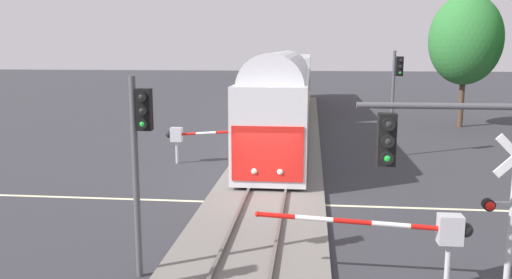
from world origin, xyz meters
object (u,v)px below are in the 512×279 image
commuter_train (289,87)px  crossing_gate_far (188,135)px  traffic_signal_near_right (504,159)px  traffic_signal_median (140,145)px  traffic_signal_far_side (396,86)px  crossing_gate_near (428,230)px  oak_far_right (465,40)px

commuter_train → crossing_gate_far: bearing=-107.3°
traffic_signal_near_right → traffic_signal_median: size_ratio=0.97×
traffic_signal_far_side → traffic_signal_median: bearing=-118.5°
crossing_gate_near → crossing_gate_far: (-8.83, 12.60, 0.02)m
crossing_gate_near → traffic_signal_near_right: (0.76, -2.31, 2.25)m
traffic_signal_far_side → crossing_gate_far: bearing=-165.2°
traffic_signal_near_right → traffic_signal_far_side: traffic_signal_far_side is taller
crossing_gate_near → traffic_signal_far_side: traffic_signal_far_side is taller
crossing_gate_near → traffic_signal_near_right: 3.31m
commuter_train → traffic_signal_near_right: bearing=-79.8°
commuter_train → crossing_gate_far: commuter_train is taller
crossing_gate_near → traffic_signal_median: (-6.92, -0.24, 1.97)m
traffic_signal_median → crossing_gate_near: bearing=2.0°
traffic_signal_near_right → traffic_signal_far_side: bearing=87.5°
traffic_signal_far_side → oak_far_right: oak_far_right is taller
traffic_signal_near_right → traffic_signal_far_side: size_ratio=0.88×
traffic_signal_near_right → crossing_gate_near: bearing=108.1°
crossing_gate_far → crossing_gate_near: bearing=-55.0°
oak_far_right → traffic_signal_near_right: bearing=-104.0°
traffic_signal_median → traffic_signal_far_side: bearing=61.5°
commuter_train → traffic_signal_median: size_ratio=8.35×
crossing_gate_far → traffic_signal_near_right: size_ratio=1.14×
commuter_train → oak_far_right: 12.88m
crossing_gate_far → traffic_signal_near_right: bearing=-57.2°
traffic_signal_near_right → traffic_signal_far_side: (0.76, 17.64, 0.06)m
commuter_train → oak_far_right: bearing=-0.6°
traffic_signal_near_right → oak_far_right: 29.86m
crossing_gate_far → traffic_signal_median: traffic_signal_median is taller
traffic_signal_near_right → traffic_signal_median: bearing=164.9°
commuter_train → traffic_signal_far_side: size_ratio=7.60×
traffic_signal_far_side → crossing_gate_near: bearing=-95.7°
commuter_train → crossing_gate_near: size_ratio=8.12×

